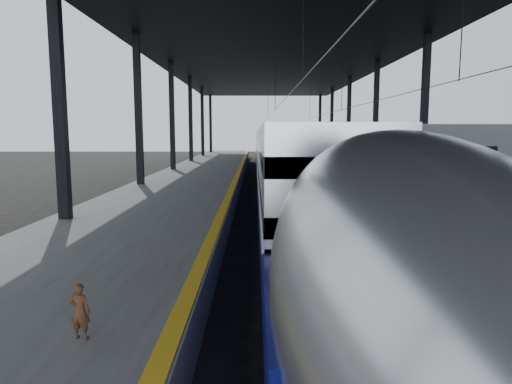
{
  "coord_description": "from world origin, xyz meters",
  "views": [
    {
      "loc": [
        0.48,
        -9.88,
        3.85
      ],
      "look_at": [
        0.51,
        4.1,
        2.0
      ],
      "focal_mm": 32.0,
      "sensor_mm": 36.0,
      "label": 1
    }
  ],
  "objects": [
    {
      "name": "second_train",
      "position": [
        7.0,
        31.41,
        2.07
      ],
      "size": [
        2.97,
        56.05,
        4.09
      ],
      "color": "navy",
      "rests_on": "ground"
    },
    {
      "name": "yellow_strip",
      "position": [
        -0.7,
        20.0,
        1.0
      ],
      "size": [
        0.3,
        80.0,
        0.01
      ],
      "primitive_type": "cube",
      "color": "gold",
      "rests_on": "platform"
    },
    {
      "name": "tgv_train",
      "position": [
        2.0,
        22.5,
        1.88
      ],
      "size": [
        2.8,
        65.2,
        4.02
      ],
      "color": "silver",
      "rests_on": "ground"
    },
    {
      "name": "child",
      "position": [
        -1.93,
        -3.86,
        1.4
      ],
      "size": [
        0.31,
        0.23,
        0.79
      ],
      "primitive_type": "imported",
      "rotation": [
        0.0,
        0.0,
        3.01
      ],
      "color": "#522E1B",
      "rests_on": "platform"
    },
    {
      "name": "ground",
      "position": [
        0.0,
        0.0,
        0.0
      ],
      "size": [
        160.0,
        160.0,
        0.0
      ],
      "primitive_type": "plane",
      "color": "black",
      "rests_on": "ground"
    },
    {
      "name": "platform",
      "position": [
        -3.5,
        20.0,
        0.5
      ],
      "size": [
        6.0,
        80.0,
        1.0
      ],
      "primitive_type": "cube",
      "color": "#4C4C4F",
      "rests_on": "ground"
    },
    {
      "name": "canopy",
      "position": [
        1.9,
        20.0,
        9.12
      ],
      "size": [
        18.0,
        75.0,
        9.47
      ],
      "color": "black",
      "rests_on": "ground"
    },
    {
      "name": "rails",
      "position": [
        4.5,
        20.0,
        0.08
      ],
      "size": [
        6.52,
        80.0,
        0.16
      ],
      "color": "slate",
      "rests_on": "ground"
    }
  ]
}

